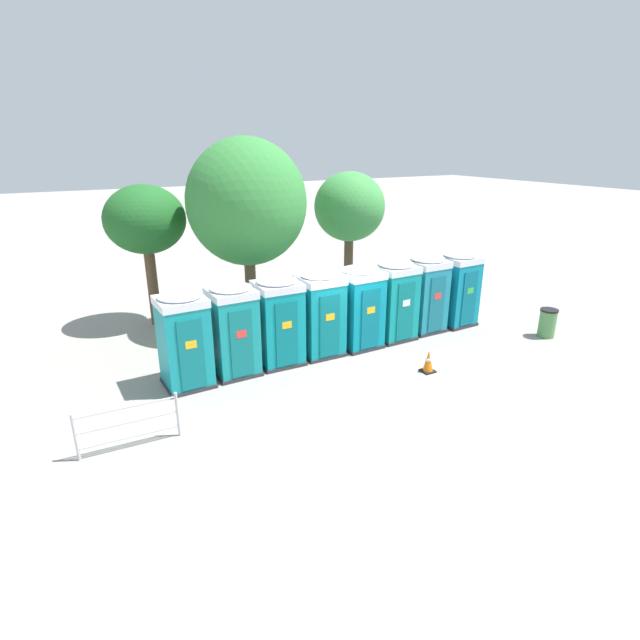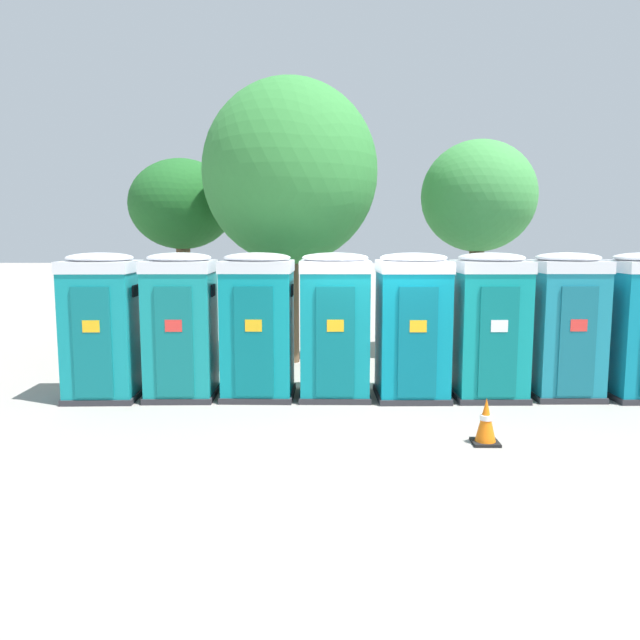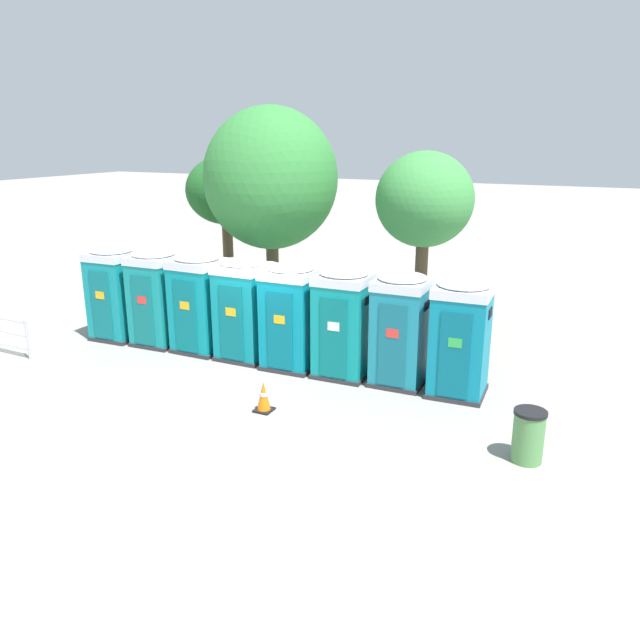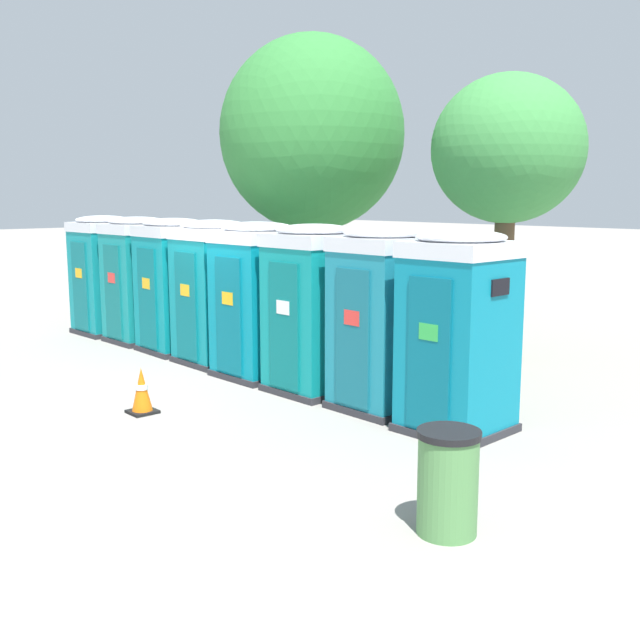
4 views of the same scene
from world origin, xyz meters
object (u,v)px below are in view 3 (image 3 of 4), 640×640
portapotty_7 (460,338)px  street_tree_1 (271,179)px  portapotty_2 (199,303)px  portapotty_0 (115,293)px  event_barrier (1,332)px  portapotty_5 (343,322)px  traffic_cone (264,397)px  portapotty_3 (244,309)px  portapotty_4 (291,316)px  trash_can (528,436)px  portapotty_1 (157,297)px  street_tree_0 (226,192)px  portapotty_6 (401,329)px  street_tree_2 (424,201)px

portapotty_7 → street_tree_1: street_tree_1 is taller
portapotty_2 → portapotty_0: bearing=-177.3°
event_barrier → portapotty_5: bearing=15.7°
traffic_cone → portapotty_3: bearing=128.5°
portapotty_0 → portapotty_3: same height
portapotty_4 → portapotty_7: 4.03m
portapotty_3 → trash_can: bearing=-18.1°
traffic_cone → portapotty_0: bearing=158.3°
portapotty_3 → trash_can: 7.57m
portapotty_1 → street_tree_1: bearing=61.3°
street_tree_1 → trash_can: bearing=-34.0°
portapotty_3 → portapotty_5: same height
portapotty_5 → portapotty_1: bearing=-179.6°
street_tree_0 → trash_can: 13.56m
portapotty_0 → trash_can: bearing=-11.2°
portapotty_2 → portapotty_5: 4.03m
portapotty_1 → traffic_cone: (4.71, -2.50, -0.97)m
portapotty_6 → event_barrier: (-9.86, -2.49, -0.72)m
trash_can → traffic_cone: size_ratio=1.47×
portapotty_4 → street_tree_2: size_ratio=0.51×
trash_can → portapotty_0: bearing=168.8°
portapotty_0 → portapotty_1: bearing=3.6°
portapotty_3 → portapotty_6: size_ratio=1.00×
street_tree_1 → portapotty_6: bearing=-31.4°
portapotty_6 → street_tree_2: (-0.68, 3.77, 2.42)m
portapotty_0 → street_tree_2: bearing=28.4°
portapotty_0 → portapotty_4: same height
portapotty_7 → street_tree_2: (-2.03, 3.82, 2.42)m
portapotty_4 → traffic_cone: portapotty_4 is taller
portapotty_1 → event_barrier: 3.99m
traffic_cone → street_tree_0: bearing=127.5°
portapotty_6 → trash_can: (3.13, -2.42, -0.81)m
street_tree_2 → trash_can: (3.81, -6.20, -3.22)m
portapotty_2 → trash_can: size_ratio=2.70×
street_tree_2 → traffic_cone: (-1.32, -6.40, -3.39)m
portapotty_7 → traffic_cone: 4.34m
portapotty_3 → street_tree_2: bearing=49.0°
portapotty_0 → street_tree_1: bearing=46.6°
street_tree_1 → trash_can: (8.11, -5.46, -3.72)m
portapotty_0 → portapotty_1: 1.35m
portapotty_5 → traffic_cone: bearing=-104.6°
portapotty_0 → portapotty_2: (2.69, 0.13, -0.00)m
portapotty_0 → street_tree_2: 8.73m
portapotty_2 → portapotty_6: (5.37, 0.09, 0.00)m
trash_can → street_tree_2: bearing=121.6°
portapotty_6 → trash_can: 4.04m
portapotty_3 → traffic_cone: 3.40m
portapotty_3 → street_tree_1: (-0.95, 3.12, 2.91)m
portapotty_5 → street_tree_2: 4.61m
portapotty_6 → event_barrier: portapotty_6 is taller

